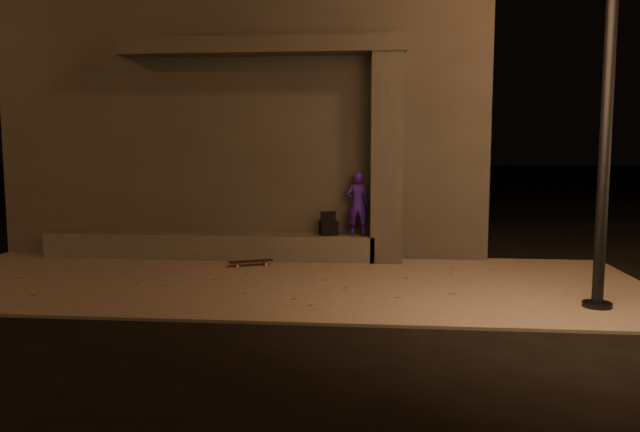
# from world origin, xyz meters

# --- Properties ---
(ground) EXTENTS (120.00, 120.00, 0.00)m
(ground) POSITION_xyz_m (0.00, 0.00, 0.00)
(ground) COLOR black
(ground) RESTS_ON ground
(sidewalk) EXTENTS (11.00, 4.40, 0.04)m
(sidewalk) POSITION_xyz_m (0.00, 2.00, 0.02)
(sidewalk) COLOR slate
(sidewalk) RESTS_ON ground
(building) EXTENTS (9.00, 5.10, 5.22)m
(building) POSITION_xyz_m (-1.00, 6.49, 2.61)
(building) COLOR #3B3835
(building) RESTS_ON ground
(ledge) EXTENTS (6.00, 0.55, 0.45)m
(ledge) POSITION_xyz_m (-1.50, 3.75, 0.27)
(ledge) COLOR #4A4843
(ledge) RESTS_ON sidewalk
(column) EXTENTS (0.55, 0.55, 3.60)m
(column) POSITION_xyz_m (1.70, 3.75, 1.84)
(column) COLOR #3B3835
(column) RESTS_ON sidewalk
(canopy) EXTENTS (5.00, 0.70, 0.28)m
(canopy) POSITION_xyz_m (-0.50, 3.80, 3.78)
(canopy) COLOR #3B3835
(canopy) RESTS_ON column
(skateboarder) EXTENTS (0.42, 0.28, 1.13)m
(skateboarder) POSITION_xyz_m (1.20, 3.75, 1.05)
(skateboarder) COLOR #321693
(skateboarder) RESTS_ON ledge
(backpack) EXTENTS (0.36, 0.30, 0.43)m
(backpack) POSITION_xyz_m (0.68, 3.75, 0.64)
(backpack) COLOR black
(backpack) RESTS_ON ledge
(skateboard) EXTENTS (0.76, 0.49, 0.08)m
(skateboard) POSITION_xyz_m (-0.59, 3.10, 0.11)
(skateboard) COLOR black
(skateboard) RESTS_ON sidewalk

